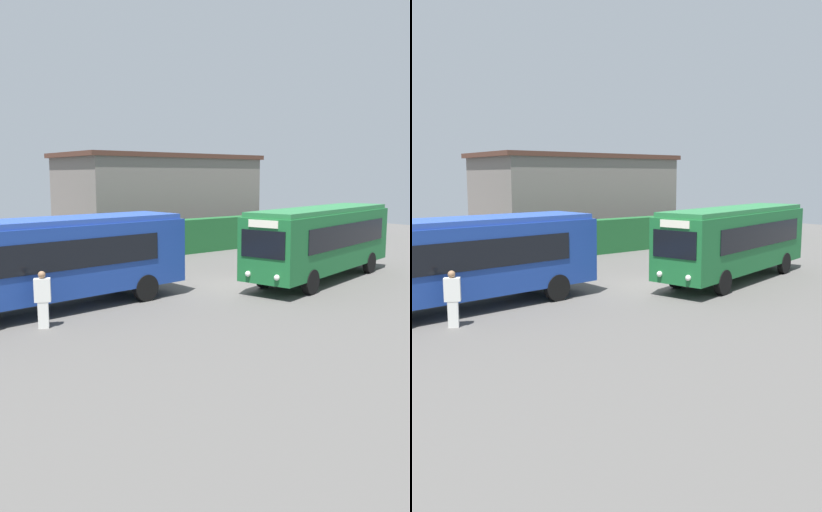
% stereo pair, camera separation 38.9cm
% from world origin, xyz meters
% --- Properties ---
extents(ground_plane, '(64.00, 64.00, 0.00)m').
position_xyz_m(ground_plane, '(0.00, 0.00, 0.00)').
color(ground_plane, '#514F4C').
extents(bus_blue, '(9.94, 3.12, 3.16)m').
position_xyz_m(bus_blue, '(-7.70, 1.13, 1.82)').
color(bus_blue, navy).
rests_on(bus_blue, ground_plane).
extents(bus_green, '(10.01, 4.38, 3.22)m').
position_xyz_m(bus_green, '(3.67, -1.25, 1.85)').
color(bus_green, '#19602D').
rests_on(bus_green, ground_plane).
extents(person_left, '(0.55, 0.45, 1.76)m').
position_xyz_m(person_left, '(-9.00, -0.85, 0.92)').
color(person_left, silver).
rests_on(person_left, ground_plane).
extents(person_center, '(0.38, 0.50, 1.86)m').
position_xyz_m(person_center, '(-6.52, 3.94, 0.99)').
color(person_center, silver).
rests_on(person_center, ground_plane).
extents(person_right, '(0.40, 0.52, 1.71)m').
position_xyz_m(person_right, '(-5.20, 4.07, 0.90)').
color(person_right, black).
rests_on(person_right, ground_plane).
extents(person_far, '(0.42, 0.50, 1.74)m').
position_xyz_m(person_far, '(2.22, 1.75, 0.92)').
color(person_far, maroon).
rests_on(person_far, ground_plane).
extents(hedge_row, '(44.00, 1.01, 2.03)m').
position_xyz_m(hedge_row, '(0.00, 9.21, 1.01)').
color(hedge_row, '#1D582A').
rests_on(hedge_row, ground_plane).
extents(depot_building, '(13.79, 6.67, 6.06)m').
position_xyz_m(depot_building, '(6.19, 15.02, 3.04)').
color(depot_building, slate).
rests_on(depot_building, ground_plane).
extents(traffic_cone, '(0.36, 0.36, 0.60)m').
position_xyz_m(traffic_cone, '(-0.96, 5.53, 0.30)').
color(traffic_cone, orange).
rests_on(traffic_cone, ground_plane).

